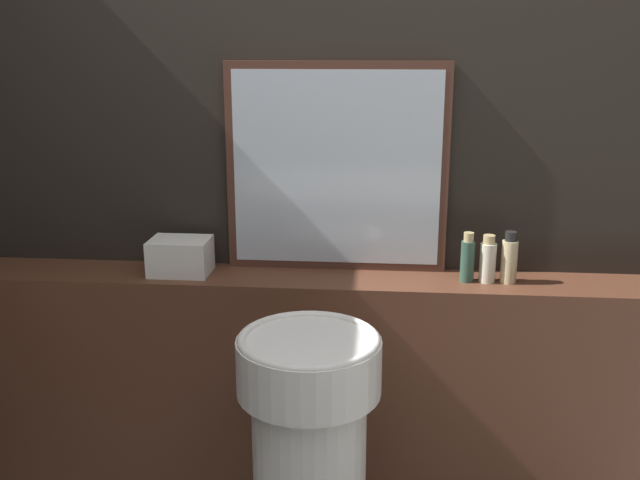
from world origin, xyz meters
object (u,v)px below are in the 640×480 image
(lotion_bottle, at_px, (509,259))
(mirror, at_px, (337,168))
(towel_stack, at_px, (180,256))
(shampoo_bottle, at_px, (468,259))
(pedestal_sink, at_px, (309,480))
(conditioner_bottle, at_px, (488,260))

(lotion_bottle, bearing_deg, mirror, 169.88)
(towel_stack, height_order, shampoo_bottle, shampoo_bottle)
(towel_stack, bearing_deg, lotion_bottle, -0.00)
(pedestal_sink, relative_size, mirror, 1.33)
(conditioner_bottle, bearing_deg, shampoo_bottle, 180.00)
(mirror, xyz_separation_m, shampoo_bottle, (0.42, -0.10, -0.26))
(conditioner_bottle, bearing_deg, mirror, 168.53)
(mirror, bearing_deg, pedestal_sink, -93.60)
(pedestal_sink, relative_size, shampoo_bottle, 5.96)
(mirror, height_order, shampoo_bottle, mirror)
(pedestal_sink, height_order, towel_stack, towel_stack)
(conditioner_bottle, distance_m, lotion_bottle, 0.07)
(towel_stack, bearing_deg, pedestal_sink, -43.83)
(towel_stack, relative_size, conditioner_bottle, 1.26)
(pedestal_sink, xyz_separation_m, shampoo_bottle, (0.45, 0.44, 0.51))
(mirror, xyz_separation_m, towel_stack, (-0.50, -0.10, -0.28))
(conditioner_bottle, bearing_deg, pedestal_sink, -139.09)
(pedestal_sink, relative_size, towel_stack, 4.94)
(pedestal_sink, bearing_deg, conditioner_bottle, 40.91)
(mirror, height_order, conditioner_bottle, mirror)
(towel_stack, xyz_separation_m, lotion_bottle, (1.04, -0.00, 0.02))
(shampoo_bottle, height_order, conditioner_bottle, shampoo_bottle)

